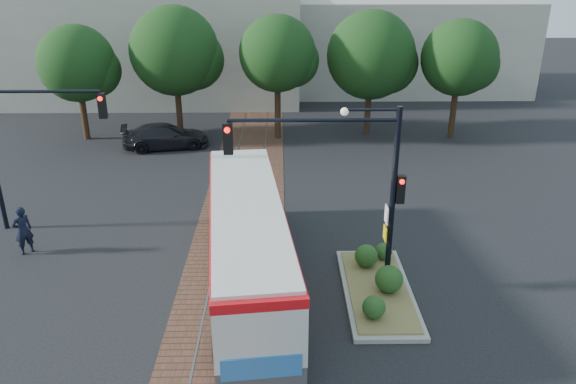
# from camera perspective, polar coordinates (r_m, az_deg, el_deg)

# --- Properties ---
(ground) EXTENTS (120.00, 120.00, 0.00)m
(ground) POSITION_cam_1_polar(r_m,az_deg,el_deg) (19.57, -5.57, -8.72)
(ground) COLOR black
(ground) RESTS_ON ground
(trackbed) EXTENTS (3.60, 40.00, 0.02)m
(trackbed) POSITION_cam_1_polar(r_m,az_deg,el_deg) (23.06, -4.83, -3.48)
(trackbed) COLOR brown
(trackbed) RESTS_ON ground
(tree_row) EXTENTS (26.40, 5.60, 7.67)m
(tree_row) POSITION_cam_1_polar(r_m,az_deg,el_deg) (33.46, -1.60, 13.68)
(tree_row) COLOR #382314
(tree_row) RESTS_ON ground
(warehouses) EXTENTS (40.00, 13.00, 8.00)m
(warehouses) POSITION_cam_1_polar(r_m,az_deg,el_deg) (45.85, -3.66, 14.86)
(warehouses) COLOR #ADA899
(warehouses) RESTS_ON ground
(city_bus) EXTENTS (3.53, 11.16, 2.94)m
(city_bus) POSITION_cam_1_polar(r_m,az_deg,el_deg) (18.57, -4.15, -4.71)
(city_bus) COLOR #464649
(city_bus) RESTS_ON ground
(traffic_island) EXTENTS (2.20, 5.20, 1.13)m
(traffic_island) POSITION_cam_1_polar(r_m,az_deg,el_deg) (18.84, 9.14, -9.12)
(traffic_island) COLOR gray
(traffic_island) RESTS_ON ground
(signal_pole_main) EXTENTS (5.49, 0.46, 6.00)m
(signal_pole_main) POSITION_cam_1_polar(r_m,az_deg,el_deg) (17.07, 6.72, 1.91)
(signal_pole_main) COLOR black
(signal_pole_main) RESTS_ON ground
(signal_pole_left) EXTENTS (4.99, 0.34, 6.00)m
(signal_pole_left) POSITION_cam_1_polar(r_m,az_deg,el_deg) (23.77, -25.80, 5.08)
(signal_pole_left) COLOR black
(signal_pole_left) RESTS_ON ground
(officer) EXTENTS (0.80, 0.80, 1.87)m
(officer) POSITION_cam_1_polar(r_m,az_deg,el_deg) (22.77, -25.34, -3.54)
(officer) COLOR black
(officer) RESTS_ON ground
(parked_car) EXTENTS (5.14, 2.95, 1.40)m
(parked_car) POSITION_cam_1_polar(r_m,az_deg,el_deg) (32.91, -12.33, 5.57)
(parked_car) COLOR black
(parked_car) RESTS_ON ground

